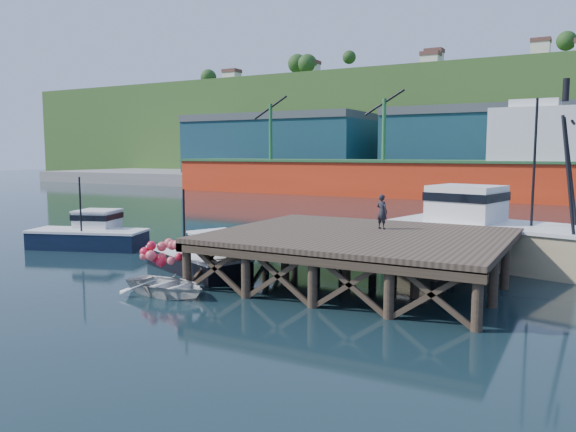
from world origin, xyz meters
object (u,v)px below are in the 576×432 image
Objects in this scene: boat_navy at (90,233)px; trawler at (513,233)px; boat_black at (202,256)px; dockworker at (382,212)px; dinghy at (167,285)px.

trawler is (22.49, 5.87, 0.82)m from boat_navy.
boat_navy is 23.26m from trawler.
dockworker is at bearing 46.05° from boat_black.
trawler is (12.76, 7.98, 0.95)m from boat_black.
boat_black is at bearing 26.12° from dinghy.
dinghy is at bearing -119.31° from trawler.
trawler reaches higher than boat_black.
boat_black is 0.53× the size of trawler.
boat_navy is at bearing 66.48° from dinghy.
boat_navy is 1.91× the size of dinghy.
boat_navy is at bearing -152.41° from trawler.
boat_black is 15.08m from trawler.
trawler reaches higher than boat_navy.
boat_navy reaches higher than boat_black.
boat_black is at bearing -135.02° from trawler.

